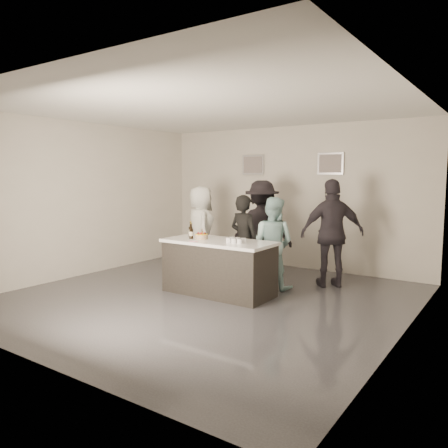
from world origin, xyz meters
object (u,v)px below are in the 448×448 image
at_px(beer_bottle_a, 191,229).
at_px(person_guest_right, 332,233).
at_px(person_guest_left, 201,229).
at_px(bar_counter, 219,267).
at_px(person_main_blue, 272,243).
at_px(cake, 201,237).
at_px(person_main_black, 244,241).
at_px(person_guest_back, 262,228).
at_px(beer_bottle_b, 191,231).

distance_m(beer_bottle_a, person_guest_right, 2.49).
bearing_deg(person_guest_left, beer_bottle_a, 162.85).
distance_m(bar_counter, person_main_blue, 1.07).
xyz_separation_m(cake, person_guest_right, (1.69, 1.57, 0.02)).
bearing_deg(person_main_black, cake, 72.61).
relative_size(person_main_blue, person_guest_left, 0.91).
xyz_separation_m(beer_bottle_a, person_guest_back, (0.55, 1.54, -0.10)).
bearing_deg(beer_bottle_a, person_guest_right, 35.71).
height_order(bar_counter, person_main_black, person_main_black).
distance_m(cake, beer_bottle_a, 0.36).
bearing_deg(person_main_black, person_guest_right, -139.13).
bearing_deg(person_guest_left, person_guest_back, -121.44).
relative_size(person_main_black, person_guest_left, 0.93).
distance_m(beer_bottle_a, person_guest_left, 1.38).
height_order(beer_bottle_b, person_guest_back, person_guest_back).
relative_size(bar_counter, person_main_black, 1.14).
bearing_deg(person_guest_right, cake, 4.99).
distance_m(cake, person_guest_left, 1.66).
height_order(beer_bottle_a, person_guest_back, person_guest_back).
distance_m(person_main_black, person_guest_right, 1.56).
bearing_deg(cake, bar_counter, 7.17).
height_order(person_main_blue, person_guest_right, person_guest_right).
height_order(bar_counter, person_main_blue, person_main_blue).
distance_m(bar_counter, person_guest_left, 1.90).
bearing_deg(cake, person_main_black, 63.59).
bearing_deg(person_guest_left, bar_counter, 179.50).
xyz_separation_m(bar_counter, person_main_blue, (0.54, 0.85, 0.35)).
xyz_separation_m(beer_bottle_a, person_guest_right, (2.02, 1.45, -0.08)).
relative_size(beer_bottle_a, person_main_black, 0.16).
relative_size(beer_bottle_b, person_main_black, 0.16).
height_order(person_guest_left, person_guest_back, person_guest_back).
xyz_separation_m(bar_counter, beer_bottle_a, (-0.66, 0.08, 0.58)).
relative_size(cake, person_main_blue, 0.13).
relative_size(beer_bottle_a, person_guest_right, 0.14).
distance_m(beer_bottle_a, person_main_blue, 1.45).
xyz_separation_m(beer_bottle_a, beer_bottle_b, (0.17, -0.19, 0.00)).
xyz_separation_m(person_guest_left, person_guest_right, (2.71, 0.26, 0.08)).
height_order(bar_counter, person_guest_left, person_guest_left).
height_order(bar_counter, beer_bottle_a, beer_bottle_a).
distance_m(bar_counter, person_main_black, 0.80).
bearing_deg(beer_bottle_a, person_main_blue, 32.76).
bearing_deg(bar_counter, person_main_blue, 57.44).
bearing_deg(person_guest_left, person_main_black, -158.83).
bearing_deg(person_guest_back, bar_counter, 84.52).
bearing_deg(person_main_blue, cake, 44.13).
height_order(cake, person_guest_left, person_guest_left).
height_order(cake, person_main_blue, person_main_blue).
bearing_deg(beer_bottle_b, person_main_blue, 42.95).
distance_m(beer_bottle_a, beer_bottle_b, 0.25).
relative_size(beer_bottle_a, person_main_blue, 0.16).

